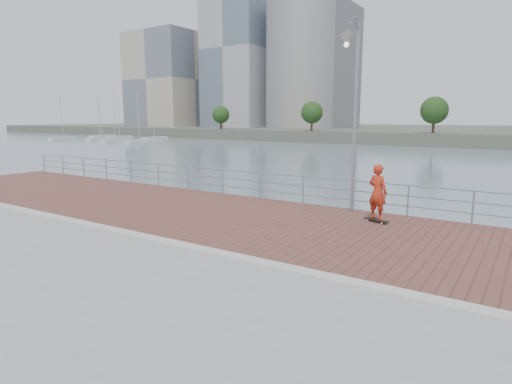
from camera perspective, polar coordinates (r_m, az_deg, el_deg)
The scene contains 10 objects.
water at distance 11.90m, azimuth -5.56°, elevation -17.30°, with size 400.00×400.00×0.00m, color slate.
brick_lane at distance 13.99m, azimuth 3.62°, elevation -4.26°, with size 40.00×6.80×0.02m, color brown.
curb at distance 11.12m, azimuth -5.74°, elevation -7.96°, with size 40.00×0.40×0.06m, color #B7B5AD.
far_shore at distance 130.92m, azimuth 30.71°, elevation 6.73°, with size 320.00×95.00×2.50m, color #4C5142.
guardrail at distance 16.83m, azimuth 9.42°, elevation 0.41°, with size 39.06×0.06×1.13m.
street_lamp at distance 15.28m, azimuth 12.65°, elevation 13.93°, with size 0.47×1.36×6.42m.
skateboard at distance 14.67m, azimuth 15.74°, elevation -3.60°, with size 0.88×0.48×0.10m.
skateboarder at distance 14.49m, azimuth 15.91°, elevation -0.03°, with size 0.67×0.44×1.84m, color #B62F18.
shoreline_trees at distance 86.60m, azimuth 23.42°, elevation 9.73°, with size 109.39×5.02×6.70m.
marina at distance 108.64m, azimuth -18.54°, elevation 6.82°, with size 30.03×19.84×10.51m.
Camera 1 is at (6.72, -8.18, 3.44)m, focal length 30.00 mm.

